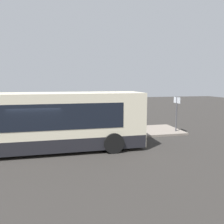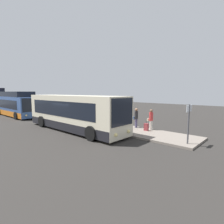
% 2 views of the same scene
% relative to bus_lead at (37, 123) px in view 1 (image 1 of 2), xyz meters
% --- Properties ---
extents(ground, '(80.00, 80.00, 0.00)m').
position_rel_bus_lead_xyz_m(ground, '(0.02, -0.22, -1.58)').
color(ground, '#2B2826').
extents(platform, '(20.00, 3.33, 0.15)m').
position_rel_bus_lead_xyz_m(platform, '(0.02, 3.05, -1.51)').
color(platform, slate).
rests_on(platform, ground).
extents(bus_lead, '(11.59, 2.84, 3.17)m').
position_rel_bus_lead_xyz_m(bus_lead, '(0.00, 0.00, 0.00)').
color(bus_lead, beige).
rests_on(bus_lead, ground).
extents(passenger_boarding, '(0.53, 0.36, 1.81)m').
position_rel_bus_lead_xyz_m(passenger_boarding, '(5.55, 4.27, -0.43)').
color(passenger_boarding, silver).
rests_on(passenger_boarding, platform).
extents(passenger_waiting, '(0.52, 0.52, 1.82)m').
position_rel_bus_lead_xyz_m(passenger_waiting, '(1.85, 1.76, -0.43)').
color(passenger_waiting, '#6B604C').
rests_on(passenger_waiting, platform).
extents(passenger_with_bags, '(0.56, 0.42, 1.82)m').
position_rel_bus_lead_xyz_m(passenger_with_bags, '(4.05, 4.18, -0.42)').
color(passenger_with_bags, '#4C476B').
rests_on(passenger_with_bags, platform).
extents(suitcase, '(0.37, 0.23, 0.87)m').
position_rel_bus_lead_xyz_m(suitcase, '(5.45, 3.69, -1.11)').
color(suitcase, maroon).
rests_on(suitcase, platform).
extents(sign_post, '(0.10, 0.87, 2.56)m').
position_rel_bus_lead_xyz_m(sign_post, '(9.45, 2.16, 0.22)').
color(sign_post, '#4C4C51').
rests_on(sign_post, platform).
extents(trash_bin, '(0.44, 0.44, 0.65)m').
position_rel_bus_lead_xyz_m(trash_bin, '(0.07, 2.66, -1.11)').
color(trash_bin, '#2D4C33').
rests_on(trash_bin, platform).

